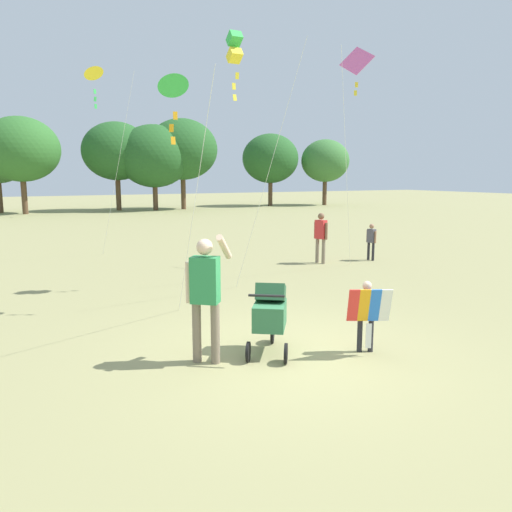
{
  "coord_description": "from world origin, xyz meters",
  "views": [
    {
      "loc": [
        -3.41,
        -5.74,
        2.54
      ],
      "look_at": [
        -0.02,
        0.95,
        1.3
      ],
      "focal_mm": 34.38,
      "sensor_mm": 36.0,
      "label": 1
    }
  ],
  "objects_px": {
    "person_red_shirt": "(321,234)",
    "person_couple_left": "(371,239)",
    "stroller": "(270,312)",
    "kite_orange_delta": "(94,76)",
    "kite_blue_high": "(235,49)",
    "person_adult_flyer": "(205,289)",
    "kite_adult_black": "(174,89)",
    "kite_green_novelty": "(356,67)",
    "child_with_butterfly_kite": "(367,310)"
  },
  "relations": [
    {
      "from": "person_couple_left",
      "to": "kite_adult_black",
      "type": "bearing_deg",
      "value": -158.45
    },
    {
      "from": "person_red_shirt",
      "to": "person_couple_left",
      "type": "bearing_deg",
      "value": -9.73
    },
    {
      "from": "person_red_shirt",
      "to": "person_couple_left",
      "type": "relative_size",
      "value": 1.33
    },
    {
      "from": "kite_blue_high",
      "to": "person_red_shirt",
      "type": "xyz_separation_m",
      "value": [
        3.49,
        1.73,
        -4.32
      ]
    },
    {
      "from": "person_adult_flyer",
      "to": "kite_adult_black",
      "type": "height_order",
      "value": "kite_adult_black"
    },
    {
      "from": "kite_green_novelty",
      "to": "kite_blue_high",
      "type": "xyz_separation_m",
      "value": [
        -4.03,
        -1.03,
        -0.21
      ]
    },
    {
      "from": "stroller",
      "to": "person_red_shirt",
      "type": "xyz_separation_m",
      "value": [
        4.8,
        5.74,
        0.26
      ]
    },
    {
      "from": "stroller",
      "to": "person_red_shirt",
      "type": "relative_size",
      "value": 0.72
    },
    {
      "from": "person_adult_flyer",
      "to": "person_red_shirt",
      "type": "distance_m",
      "value": 8.09
    },
    {
      "from": "kite_adult_black",
      "to": "kite_orange_delta",
      "type": "distance_m",
      "value": 7.74
    },
    {
      "from": "kite_adult_black",
      "to": "person_red_shirt",
      "type": "height_order",
      "value": "kite_adult_black"
    },
    {
      "from": "child_with_butterfly_kite",
      "to": "kite_green_novelty",
      "type": "xyz_separation_m",
      "value": [
        4.11,
        5.68,
        4.76
      ]
    },
    {
      "from": "stroller",
      "to": "person_couple_left",
      "type": "bearing_deg",
      "value": 40.31
    },
    {
      "from": "kite_blue_high",
      "to": "person_couple_left",
      "type": "height_order",
      "value": "kite_blue_high"
    },
    {
      "from": "kite_green_novelty",
      "to": "person_couple_left",
      "type": "bearing_deg",
      "value": 20.88
    },
    {
      "from": "kite_orange_delta",
      "to": "kite_blue_high",
      "type": "bearing_deg",
      "value": -73.43
    },
    {
      "from": "kite_orange_delta",
      "to": "person_couple_left",
      "type": "xyz_separation_m",
      "value": [
        7.0,
        -4.86,
        -4.91
      ]
    },
    {
      "from": "stroller",
      "to": "kite_orange_delta",
      "type": "bearing_deg",
      "value": 93.14
    },
    {
      "from": "kite_blue_high",
      "to": "stroller",
      "type": "bearing_deg",
      "value": -108.11
    },
    {
      "from": "kite_green_novelty",
      "to": "person_red_shirt",
      "type": "height_order",
      "value": "kite_green_novelty"
    },
    {
      "from": "child_with_butterfly_kite",
      "to": "person_red_shirt",
      "type": "bearing_deg",
      "value": 60.79
    },
    {
      "from": "kite_orange_delta",
      "to": "kite_blue_high",
      "type": "xyz_separation_m",
      "value": [
        1.88,
        -6.31,
        -0.38
      ]
    },
    {
      "from": "kite_adult_black",
      "to": "kite_blue_high",
      "type": "relative_size",
      "value": 0.78
    },
    {
      "from": "stroller",
      "to": "person_red_shirt",
      "type": "distance_m",
      "value": 7.48
    },
    {
      "from": "person_adult_flyer",
      "to": "person_couple_left",
      "type": "distance_m",
      "value": 9.17
    },
    {
      "from": "child_with_butterfly_kite",
      "to": "kite_orange_delta",
      "type": "distance_m",
      "value": 12.15
    },
    {
      "from": "stroller",
      "to": "kite_blue_high",
      "type": "xyz_separation_m",
      "value": [
        1.31,
        4.01,
        4.58
      ]
    },
    {
      "from": "child_with_butterfly_kite",
      "to": "kite_blue_high",
      "type": "relative_size",
      "value": 0.19
    },
    {
      "from": "person_adult_flyer",
      "to": "kite_green_novelty",
      "type": "height_order",
      "value": "kite_green_novelty"
    },
    {
      "from": "kite_green_novelty",
      "to": "person_couple_left",
      "type": "xyz_separation_m",
      "value": [
        1.09,
        0.42,
        -4.74
      ]
    },
    {
      "from": "kite_orange_delta",
      "to": "kite_green_novelty",
      "type": "relative_size",
      "value": 0.97
    },
    {
      "from": "stroller",
      "to": "person_red_shirt",
      "type": "bearing_deg",
      "value": 50.12
    },
    {
      "from": "person_adult_flyer",
      "to": "kite_green_novelty",
      "type": "bearing_deg",
      "value": 38.37
    },
    {
      "from": "kite_adult_black",
      "to": "person_adult_flyer",
      "type": "bearing_deg",
      "value": -100.28
    },
    {
      "from": "person_adult_flyer",
      "to": "kite_adult_black",
      "type": "distance_m",
      "value": 4.06
    },
    {
      "from": "kite_adult_black",
      "to": "kite_green_novelty",
      "type": "xyz_separation_m",
      "value": [
        5.82,
        2.31,
        1.34
      ]
    },
    {
      "from": "person_adult_flyer",
      "to": "kite_adult_black",
      "type": "relative_size",
      "value": 0.41
    },
    {
      "from": "child_with_butterfly_kite",
      "to": "person_adult_flyer",
      "type": "relative_size",
      "value": 0.59
    },
    {
      "from": "child_with_butterfly_kite",
      "to": "kite_blue_high",
      "type": "height_order",
      "value": "kite_blue_high"
    },
    {
      "from": "child_with_butterfly_kite",
      "to": "stroller",
      "type": "relative_size",
      "value": 0.99
    },
    {
      "from": "kite_adult_black",
      "to": "person_couple_left",
      "type": "distance_m",
      "value": 8.17
    },
    {
      "from": "child_with_butterfly_kite",
      "to": "kite_adult_black",
      "type": "xyz_separation_m",
      "value": [
        -1.71,
        3.37,
        3.41
      ]
    },
    {
      "from": "kite_blue_high",
      "to": "person_couple_left",
      "type": "relative_size",
      "value": 5.04
    },
    {
      "from": "kite_green_novelty",
      "to": "stroller",
      "type": "bearing_deg",
      "value": -136.64
    },
    {
      "from": "person_adult_flyer",
      "to": "person_couple_left",
      "type": "xyz_separation_m",
      "value": [
        7.4,
        5.41,
        -0.38
      ]
    },
    {
      "from": "person_adult_flyer",
      "to": "kite_orange_delta",
      "type": "relative_size",
      "value": 0.31
    },
    {
      "from": "kite_adult_black",
      "to": "person_red_shirt",
      "type": "distance_m",
      "value": 6.85
    },
    {
      "from": "person_adult_flyer",
      "to": "kite_blue_high",
      "type": "bearing_deg",
      "value": 60.13
    },
    {
      "from": "stroller",
      "to": "kite_adult_black",
      "type": "xyz_separation_m",
      "value": [
        -0.48,
        2.73,
        3.44
      ]
    },
    {
      "from": "person_adult_flyer",
      "to": "person_red_shirt",
      "type": "height_order",
      "value": "person_adult_flyer"
    }
  ]
}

